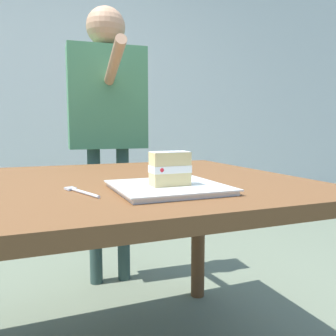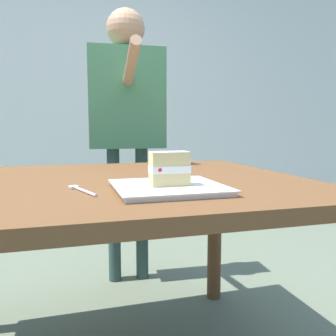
{
  "view_description": "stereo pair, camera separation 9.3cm",
  "coord_description": "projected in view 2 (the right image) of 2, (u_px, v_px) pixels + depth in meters",
  "views": [
    {
      "loc": [
        -0.18,
        -1.11,
        0.87
      ],
      "look_at": [
        0.16,
        -0.25,
        0.77
      ],
      "focal_mm": 37.38,
      "sensor_mm": 36.0,
      "label": 1
    },
    {
      "loc": [
        -0.1,
        -1.14,
        0.87
      ],
      "look_at": [
        0.16,
        -0.25,
        0.77
      ],
      "focal_mm": 37.38,
      "sensor_mm": 36.0,
      "label": 2
    }
  ],
  "objects": [
    {
      "name": "patio_table",
      "position": [
        100.0,
        206.0,
        1.14
      ],
      "size": [
        1.34,
        1.05,
        0.71
      ],
      "color": "brown",
      "rests_on": "ground"
    },
    {
      "name": "diner_person",
      "position": [
        127.0,
        103.0,
        1.93
      ],
      "size": [
        0.42,
        0.55,
        1.51
      ],
      "color": "#334B43",
      "rests_on": "ground"
    },
    {
      "name": "dessert_fork",
      "position": [
        81.0,
        190.0,
        0.92
      ],
      "size": [
        0.07,
        0.17,
        0.01
      ],
      "color": "silver",
      "rests_on": "patio_table"
    },
    {
      "name": "patio_building",
      "position": [
        151.0,
        89.0,
        5.19
      ],
      "size": [
        5.41,
        3.43,
        2.91
      ],
      "color": "silver",
      "rests_on": "ground"
    },
    {
      "name": "cake_slice",
      "position": [
        169.0,
        169.0,
        0.92
      ],
      "size": [
        0.1,
        0.06,
        0.09
      ],
      "color": "#E0C17A",
      "rests_on": "dessert_plate"
    },
    {
      "name": "dessert_plate",
      "position": [
        168.0,
        188.0,
        0.94
      ],
      "size": [
        0.29,
        0.29,
        0.02
      ],
      "color": "white",
      "rests_on": "patio_table"
    }
  ]
}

